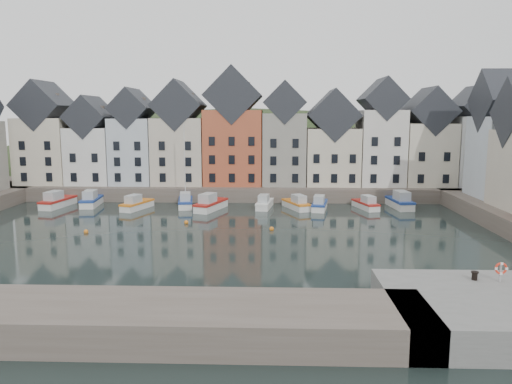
{
  "coord_description": "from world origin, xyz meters",
  "views": [
    {
      "loc": [
        6.1,
        -48.72,
        12.63
      ],
      "look_at": [
        4.24,
        6.0,
        4.11
      ],
      "focal_mm": 35.0,
      "sensor_mm": 36.0,
      "label": 1
    }
  ],
  "objects_px": {
    "boat_d": "(185,202)",
    "mooring_bollard": "(475,275)",
    "boat_a": "(57,202)",
    "life_ring_post": "(501,269)"
  },
  "relations": [
    {
      "from": "boat_a",
      "to": "mooring_bollard",
      "type": "height_order",
      "value": "mooring_bollard"
    },
    {
      "from": "boat_a",
      "to": "mooring_bollard",
      "type": "relative_size",
      "value": 12.25
    },
    {
      "from": "boat_d",
      "to": "mooring_bollard",
      "type": "relative_size",
      "value": 20.68
    },
    {
      "from": "boat_d",
      "to": "mooring_bollard",
      "type": "distance_m",
      "value": 43.78
    },
    {
      "from": "boat_d",
      "to": "life_ring_post",
      "type": "height_order",
      "value": "boat_d"
    },
    {
      "from": "boat_a",
      "to": "mooring_bollard",
      "type": "distance_m",
      "value": 55.39
    },
    {
      "from": "boat_a",
      "to": "mooring_bollard",
      "type": "bearing_deg",
      "value": -30.88
    },
    {
      "from": "boat_d",
      "to": "mooring_bollard",
      "type": "height_order",
      "value": "boat_d"
    },
    {
      "from": "boat_d",
      "to": "mooring_bollard",
      "type": "bearing_deg",
      "value": -63.96
    },
    {
      "from": "mooring_bollard",
      "to": "boat_d",
      "type": "bearing_deg",
      "value": 125.14
    }
  ]
}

